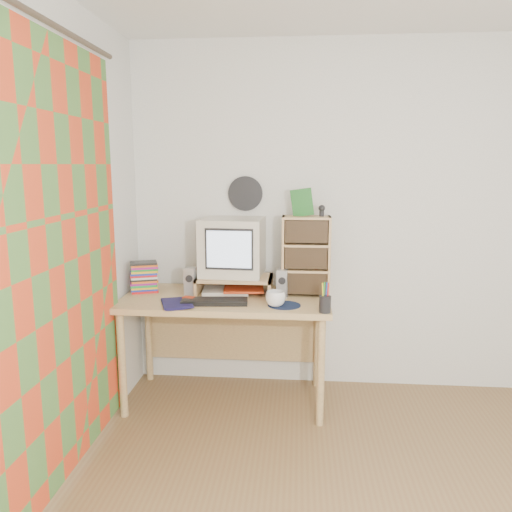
% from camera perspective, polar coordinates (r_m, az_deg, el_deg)
% --- Properties ---
extents(back_wall, '(3.50, 0.00, 3.50)m').
position_cam_1_polar(back_wall, '(3.68, 13.39, 4.11)').
color(back_wall, silver).
rests_on(back_wall, floor).
extents(curtain, '(0.00, 2.20, 2.20)m').
position_cam_1_polar(curtain, '(2.67, -21.09, -0.79)').
color(curtain, red).
rests_on(curtain, left_wall).
extents(wall_disc, '(0.25, 0.02, 0.25)m').
position_cam_1_polar(wall_disc, '(3.63, -1.23, 7.15)').
color(wall_disc, black).
rests_on(wall_disc, back_wall).
extents(desk, '(1.40, 0.70, 0.75)m').
position_cam_1_polar(desk, '(3.51, -3.31, -6.54)').
color(desk, tan).
rests_on(desk, floor).
extents(monitor_riser, '(0.52, 0.30, 0.12)m').
position_cam_1_polar(monitor_riser, '(3.47, -2.45, -2.78)').
color(monitor_riser, tan).
rests_on(monitor_riser, desk).
extents(crt_monitor, '(0.45, 0.45, 0.40)m').
position_cam_1_polar(crt_monitor, '(3.48, -2.73, 1.02)').
color(crt_monitor, beige).
rests_on(crt_monitor, monitor_riser).
extents(speaker_left, '(0.08, 0.08, 0.19)m').
position_cam_1_polar(speaker_left, '(3.45, -7.50, -2.91)').
color(speaker_left, '#A1A1A5').
rests_on(speaker_left, desk).
extents(speaker_right, '(0.08, 0.08, 0.19)m').
position_cam_1_polar(speaker_right, '(3.37, 3.01, -3.17)').
color(speaker_right, '#A1A1A5').
rests_on(speaker_right, desk).
extents(keyboard, '(0.44, 0.18, 0.03)m').
position_cam_1_polar(keyboard, '(3.25, -4.76, -5.20)').
color(keyboard, black).
rests_on(keyboard, desk).
extents(dvd_stack, '(0.21, 0.18, 0.26)m').
position_cam_1_polar(dvd_stack, '(3.60, -12.69, -1.99)').
color(dvd_stack, brown).
rests_on(dvd_stack, desk).
extents(cd_rack, '(0.33, 0.17, 0.54)m').
position_cam_1_polar(cd_rack, '(3.42, 5.72, 0.01)').
color(cd_rack, tan).
rests_on(cd_rack, desk).
extents(mug, '(0.13, 0.13, 0.10)m').
position_cam_1_polar(mug, '(3.17, 2.25, -4.91)').
color(mug, white).
rests_on(mug, desk).
extents(diary, '(0.27, 0.24, 0.05)m').
position_cam_1_polar(diary, '(3.24, -10.66, -5.27)').
color(diary, '#14103D').
rests_on(diary, desk).
extents(mousepad, '(0.24, 0.24, 0.00)m').
position_cam_1_polar(mousepad, '(3.20, 3.25, -5.64)').
color(mousepad, '#101B36').
rests_on(mousepad, desk).
extents(pen_cup, '(0.08, 0.08, 0.14)m').
position_cam_1_polar(pen_cup, '(3.06, 7.90, -5.11)').
color(pen_cup, black).
rests_on(pen_cup, desk).
extents(papers, '(0.34, 0.26, 0.04)m').
position_cam_1_polar(papers, '(3.50, -2.67, -3.91)').
color(papers, beige).
rests_on(papers, desk).
extents(red_box, '(0.08, 0.06, 0.04)m').
position_cam_1_polar(red_box, '(3.30, -7.69, -4.94)').
color(red_box, '#A92B12').
rests_on(red_box, desk).
extents(game_box, '(0.14, 0.04, 0.18)m').
position_cam_1_polar(game_box, '(3.40, 5.29, 6.11)').
color(game_box, '#1A5B1D').
rests_on(game_box, cd_rack).
extents(webcam, '(0.05, 0.05, 0.08)m').
position_cam_1_polar(webcam, '(3.38, 7.52, 5.17)').
color(webcam, black).
rests_on(webcam, cd_rack).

